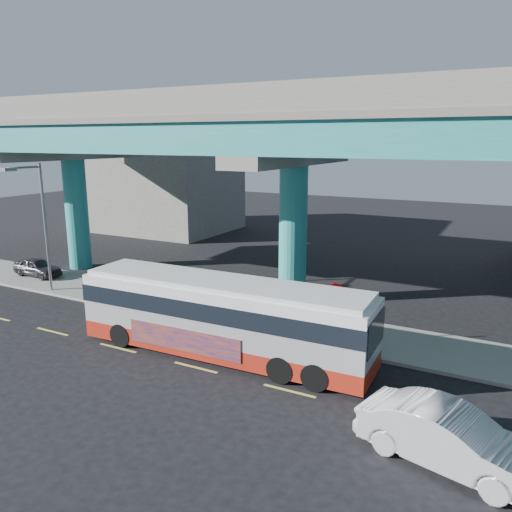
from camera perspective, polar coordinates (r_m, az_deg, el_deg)
The scene contains 10 objects.
ground at distance 20.30m, azimuth -6.42°, elevation -12.22°, with size 120.00×120.00×0.00m, color black.
sidewalk at distance 24.64m, azimuth 0.81°, elevation -7.27°, with size 70.00×4.00×0.15m, color gray.
lane_markings at distance 20.08m, azimuth -6.91°, elevation -12.52°, with size 58.00×0.12×0.01m.
viaduct at distance 26.36m, azimuth 4.54°, elevation 14.13°, with size 52.00×12.40×11.70m.
building_concrete at distance 49.73m, azimuth -10.22°, elevation 8.14°, with size 12.00×10.00×9.00m, color gray.
transit_bus at distance 20.41m, azimuth -3.81°, elevation -6.69°, with size 12.54×3.00×3.20m.
sedan at distance 15.26m, azimuth 21.26°, elevation -18.80°, with size 5.25×2.89×1.64m, color silver.
parked_car at distance 34.80m, azimuth -23.71°, elevation -1.17°, with size 3.44×1.44×1.16m, color #2D2C31.
street_lamp at distance 30.20m, azimuth -23.89°, elevation 4.87°, with size 0.50×2.39×7.27m.
stop_sign at distance 21.34m, azimuth 8.96°, elevation -4.93°, with size 0.71×0.45×2.70m.
Camera 1 is at (10.45, -15.09, 8.67)m, focal length 35.00 mm.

